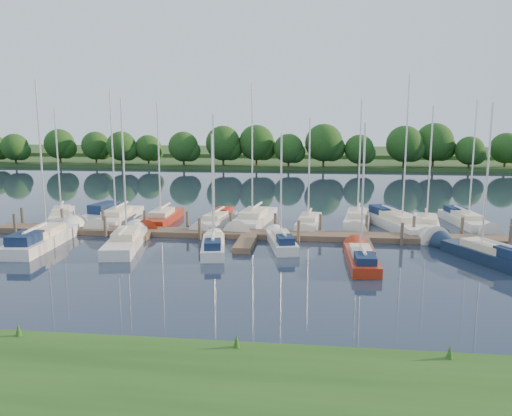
# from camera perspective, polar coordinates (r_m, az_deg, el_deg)

# --- Properties ---
(ground) EXTENTS (260.00, 260.00, 0.00)m
(ground) POSITION_cam_1_polar(r_m,az_deg,el_deg) (29.78, -2.56, -6.79)
(ground) COLOR #192233
(ground) RESTS_ON ground
(dock) EXTENTS (40.00, 6.00, 0.40)m
(dock) POSITION_cam_1_polar(r_m,az_deg,el_deg) (36.72, -0.73, -3.25)
(dock) COLOR #4E3C2C
(dock) RESTS_ON ground
(mooring_pilings) EXTENTS (38.24, 2.84, 2.00)m
(mooring_pilings) POSITION_cam_1_polar(r_m,az_deg,el_deg) (37.72, -0.51, -2.27)
(mooring_pilings) COLOR #473D33
(mooring_pilings) RESTS_ON ground
(far_shore) EXTENTS (180.00, 30.00, 0.60)m
(far_shore) POSITION_cam_1_polar(r_m,az_deg,el_deg) (103.58, 4.13, 5.28)
(far_shore) COLOR #244119
(far_shore) RESTS_ON ground
(distant_hill) EXTENTS (220.00, 40.00, 1.40)m
(distant_hill) POSITION_cam_1_polar(r_m,az_deg,el_deg) (128.47, 4.65, 6.34)
(distant_hill) COLOR #324F22
(distant_hill) RESTS_ON ground
(treeline) EXTENTS (145.16, 9.29, 8.23)m
(treeline) POSITION_cam_1_polar(r_m,az_deg,el_deg) (90.49, 5.94, 6.97)
(treeline) COLOR #38281C
(treeline) RESTS_ON ground
(sailboat_n_0) EXTENTS (4.43, 7.59, 10.06)m
(sailboat_n_0) POSITION_cam_1_polar(r_m,az_deg,el_deg) (46.33, -21.29, -1.07)
(sailboat_n_0) COLOR silver
(sailboat_n_0) RESTS_ON ground
(motorboat) EXTENTS (2.82, 6.37, 1.80)m
(motorboat) POSITION_cam_1_polar(r_m,az_deg,el_deg) (45.93, -17.08, -0.82)
(motorboat) COLOR silver
(motorboat) RESTS_ON ground
(sailboat_n_2) EXTENTS (2.48, 9.07, 11.50)m
(sailboat_n_2) POSITION_cam_1_polar(r_m,az_deg,el_deg) (44.40, -15.61, -1.22)
(sailboat_n_2) COLOR silver
(sailboat_n_2) RESTS_ON ground
(sailboat_n_3) EXTENTS (2.03, 8.12, 10.44)m
(sailboat_n_3) POSITION_cam_1_polar(r_m,az_deg,el_deg) (43.21, -10.71, -1.32)
(sailboat_n_3) COLOR #99230E
(sailboat_n_3) RESTS_ON ground
(sailboat_n_4) EXTENTS (2.56, 7.44, 9.43)m
(sailboat_n_4) POSITION_cam_1_polar(r_m,az_deg,el_deg) (41.68, -4.59, -1.53)
(sailboat_n_4) COLOR silver
(sailboat_n_4) RESTS_ON ground
(sailboat_n_5) EXTENTS (3.27, 9.54, 12.03)m
(sailboat_n_5) POSITION_cam_1_polar(r_m,az_deg,el_deg) (41.86, -0.33, -1.50)
(sailboat_n_5) COLOR silver
(sailboat_n_5) RESTS_ON ground
(sailboat_n_6) EXTENTS (2.19, 7.20, 9.13)m
(sailboat_n_6) POSITION_cam_1_polar(r_m,az_deg,el_deg) (41.15, 6.01, -1.77)
(sailboat_n_6) COLOR silver
(sailboat_n_6) RESTS_ON ground
(sailboat_n_7) EXTENTS (2.88, 8.39, 10.71)m
(sailboat_n_7) POSITION_cam_1_polar(r_m,az_deg,el_deg) (42.70, 11.53, -1.47)
(sailboat_n_7) COLOR silver
(sailboat_n_7) RESTS_ON ground
(sailboat_n_8) EXTENTS (4.97, 9.84, 12.56)m
(sailboat_n_8) POSITION_cam_1_polar(r_m,az_deg,el_deg) (41.65, 16.01, -1.86)
(sailboat_n_8) COLOR silver
(sailboat_n_8) RESTS_ON ground
(sailboat_n_9) EXTENTS (3.04, 7.97, 10.13)m
(sailboat_n_9) POSITION_cam_1_polar(r_m,az_deg,el_deg) (42.04, 18.87, -1.99)
(sailboat_n_9) COLOR silver
(sailboat_n_9) RESTS_ON ground
(sailboat_n_10) EXTENTS (2.86, 8.41, 10.56)m
(sailboat_n_10) POSITION_cam_1_polar(r_m,az_deg,el_deg) (45.15, 22.89, -1.40)
(sailboat_n_10) COLOR silver
(sailboat_n_10) RESTS_ON ground
(sailboat_s_0) EXTENTS (2.68, 9.23, 11.80)m
(sailboat_s_0) POSITION_cam_1_polar(r_m,az_deg,el_deg) (37.86, -23.09, -3.43)
(sailboat_s_0) COLOR silver
(sailboat_s_0) RESTS_ON ground
(sailboat_s_1) EXTENTS (3.12, 8.23, 10.52)m
(sailboat_s_1) POSITION_cam_1_polar(r_m,az_deg,el_deg) (35.60, -14.60, -3.86)
(sailboat_s_1) COLOR silver
(sailboat_s_1) RESTS_ON ground
(sailboat_s_2) EXTENTS (2.38, 6.27, 8.11)m
(sailboat_s_2) POSITION_cam_1_polar(r_m,az_deg,el_deg) (33.28, -4.90, -4.45)
(sailboat_s_2) COLOR silver
(sailboat_s_2) RESTS_ON ground
(sailboat_s_3) EXTENTS (2.59, 6.28, 8.10)m
(sailboat_s_3) POSITION_cam_1_polar(r_m,az_deg,el_deg) (34.52, 2.92, -3.91)
(sailboat_s_3) COLOR silver
(sailboat_s_3) RESTS_ON ground
(sailboat_s_4) EXTENTS (1.77, 6.85, 8.77)m
(sailboat_s_4) POSITION_cam_1_polar(r_m,az_deg,el_deg) (31.06, 11.92, -5.70)
(sailboat_s_4) COLOR #99230E
(sailboat_s_4) RESTS_ON ground
(sailboat_s_5) EXTENTS (4.67, 7.53, 10.06)m
(sailboat_s_5) POSITION_cam_1_polar(r_m,az_deg,el_deg) (34.02, 24.83, -5.01)
(sailboat_s_5) COLOR #0F1E34
(sailboat_s_5) RESTS_ON ground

